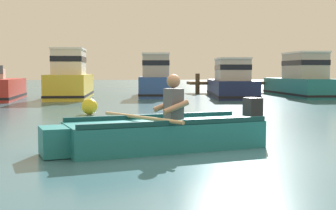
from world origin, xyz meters
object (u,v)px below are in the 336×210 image
rowboat_with_person (161,133)px  mooring_buoy (89,106)px  moored_boat_red (0,90)px  moored_boat_teal (301,80)px  moored_boat_blue (155,80)px  moored_boat_yellow (70,80)px  moored_boat_navy (231,83)px

rowboat_with_person → mooring_buoy: bearing=104.3°
moored_boat_red → moored_boat_teal: bearing=4.6°
moored_boat_red → mooring_buoy: (4.35, -7.28, -0.21)m
moored_boat_blue → mooring_buoy: bearing=-105.8°
moored_boat_yellow → moored_boat_navy: (7.64, 0.25, -0.16)m
moored_boat_navy → moored_boat_teal: 3.59m
moored_boat_blue → mooring_buoy: 9.71m
moored_boat_yellow → moored_boat_navy: 7.65m
rowboat_with_person → moored_boat_red: moored_boat_red is taller
rowboat_with_person → moored_boat_yellow: size_ratio=0.69×
moored_boat_red → moored_boat_blue: moored_boat_blue is taller
moored_boat_teal → moored_boat_navy: bearing=-178.5°
moored_boat_red → moored_boat_navy: (10.60, 1.04, 0.25)m
moored_boat_yellow → mooring_buoy: size_ratio=11.62×
mooring_buoy → rowboat_with_person: bearing=-75.7°
moored_boat_red → moored_boat_teal: (14.19, 1.13, 0.36)m
moored_boat_yellow → moored_boat_navy: size_ratio=0.84×
moored_boat_red → moored_boat_blue: bearing=16.3°
rowboat_with_person → moored_boat_yellow: bearing=101.7°
rowboat_with_person → moored_boat_teal: size_ratio=0.60×
moored_boat_yellow → moored_boat_navy: moored_boat_yellow is taller
moored_boat_yellow → moored_boat_teal: moored_boat_yellow is taller
moored_boat_red → mooring_buoy: 8.48m
moored_boat_blue → moored_boat_yellow: bearing=-162.8°
rowboat_with_person → moored_boat_teal: (8.32, 14.38, 0.55)m
moored_boat_blue → moored_boat_teal: moored_boat_teal is taller
rowboat_with_person → moored_boat_red: 14.48m
moored_boat_blue → moored_boat_navy: 3.74m
moored_boat_blue → moored_boat_teal: size_ratio=0.86×
moored_boat_yellow → moored_boat_blue: (4.04, 1.25, -0.06)m
rowboat_with_person → moored_boat_yellow: 14.35m
moored_boat_navy → moored_boat_teal: moored_boat_teal is taller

